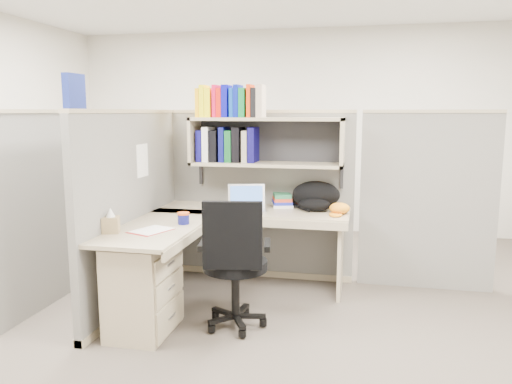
% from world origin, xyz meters
% --- Properties ---
extents(ground, '(6.00, 6.00, 0.00)m').
position_xyz_m(ground, '(0.00, 0.00, 0.00)').
color(ground, '#342E28').
rests_on(ground, ground).
extents(room_shell, '(6.00, 6.00, 6.00)m').
position_xyz_m(room_shell, '(0.00, 0.00, 1.62)').
color(room_shell, beige).
rests_on(room_shell, ground).
extents(cubicle, '(3.79, 1.84, 1.95)m').
position_xyz_m(cubicle, '(-0.37, 0.45, 0.91)').
color(cubicle, '#5C5C57').
rests_on(cubicle, ground).
extents(desk, '(1.74, 1.75, 0.73)m').
position_xyz_m(desk, '(-0.41, -0.29, 0.44)').
color(desk, tan).
rests_on(desk, ground).
extents(laptop, '(0.41, 0.41, 0.24)m').
position_xyz_m(laptop, '(-0.03, 0.48, 0.85)').
color(laptop, '#B5B5BA').
rests_on(laptop, desk).
extents(backpack, '(0.52, 0.46, 0.26)m').
position_xyz_m(backpack, '(0.56, 0.69, 0.86)').
color(backpack, black).
rests_on(backpack, desk).
extents(orange_cap, '(0.23, 0.25, 0.10)m').
position_xyz_m(orange_cap, '(0.78, 0.55, 0.78)').
color(orange_cap, orange).
rests_on(orange_cap, desk).
extents(snack_canister, '(0.10, 0.10, 0.09)m').
position_xyz_m(snack_canister, '(-0.41, -0.12, 0.78)').
color(snack_canister, '#0F115A').
rests_on(snack_canister, desk).
extents(tissue_box, '(0.15, 0.15, 0.19)m').
position_xyz_m(tissue_box, '(-0.83, -0.50, 0.82)').
color(tissue_box, '#968055').
rests_on(tissue_box, desk).
extents(mouse, '(0.11, 0.08, 0.04)m').
position_xyz_m(mouse, '(0.07, 0.49, 0.75)').
color(mouse, '#8B9CC5').
rests_on(mouse, desk).
extents(paper_cup, '(0.08, 0.08, 0.09)m').
position_xyz_m(paper_cup, '(-0.07, 0.71, 0.77)').
color(paper_cup, silver).
rests_on(paper_cup, desk).
extents(book_stack, '(0.24, 0.29, 0.12)m').
position_xyz_m(book_stack, '(0.23, 0.79, 0.79)').
color(book_stack, gray).
rests_on(book_stack, desk).
extents(loose_paper, '(0.30, 0.34, 0.00)m').
position_xyz_m(loose_paper, '(-0.56, -0.37, 0.73)').
color(loose_paper, white).
rests_on(loose_paper, desk).
extents(task_chair, '(0.56, 0.51, 1.01)m').
position_xyz_m(task_chair, '(0.08, -0.37, 0.36)').
color(task_chair, black).
rests_on(task_chair, ground).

